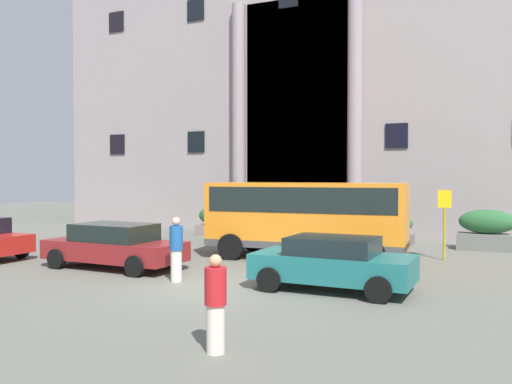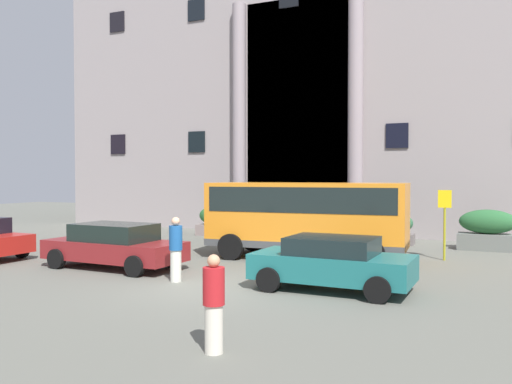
% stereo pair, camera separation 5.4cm
% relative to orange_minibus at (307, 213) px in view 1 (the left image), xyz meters
% --- Properties ---
extents(ground_plane, '(80.00, 64.00, 0.12)m').
position_rel_orange_minibus_xyz_m(ground_plane, '(-0.88, -5.50, -1.65)').
color(ground_plane, '#626359').
extents(office_building_facade, '(33.41, 9.60, 21.55)m').
position_rel_orange_minibus_xyz_m(office_building_facade, '(-0.89, 11.98, 9.18)').
color(office_building_facade, gray).
rests_on(office_building_facade, ground_plane).
extents(orange_minibus, '(6.95, 2.95, 2.65)m').
position_rel_orange_minibus_xyz_m(orange_minibus, '(0.00, 0.00, 0.00)').
color(orange_minibus, orange).
rests_on(orange_minibus, ground_plane).
extents(bus_stop_sign, '(0.44, 0.08, 2.40)m').
position_rel_orange_minibus_xyz_m(bus_stop_sign, '(4.40, 1.62, -0.09)').
color(bus_stop_sign, '#9A9A1E').
rests_on(bus_stop_sign, ground_plane).
extents(hedge_planter_far_east, '(1.64, 0.78, 1.34)m').
position_rel_orange_minibus_xyz_m(hedge_planter_far_east, '(2.06, 5.29, -0.94)').
color(hedge_planter_far_east, slate).
rests_on(hedge_planter_far_east, ground_plane).
extents(hedge_planter_entrance_right, '(2.20, 1.00, 1.58)m').
position_rel_orange_minibus_xyz_m(hedge_planter_entrance_right, '(5.70, 4.95, -0.83)').
color(hedge_planter_entrance_right, slate).
rests_on(hedge_planter_entrance_right, ground_plane).
extents(hedge_planter_west, '(1.66, 0.80, 1.41)m').
position_rel_orange_minibus_xyz_m(hedge_planter_west, '(-6.45, 4.98, -0.91)').
color(hedge_planter_west, gray).
rests_on(hedge_planter_west, ground_plane).
extents(hedge_planter_entrance_left, '(1.47, 0.94, 1.56)m').
position_rel_orange_minibus_xyz_m(hedge_planter_entrance_left, '(-3.20, 5.09, -0.84)').
color(hedge_planter_entrance_left, slate).
rests_on(hedge_planter_entrance_left, ground_plane).
extents(white_taxi_kerbside, '(4.55, 2.11, 1.39)m').
position_rel_orange_minibus_xyz_m(white_taxi_kerbside, '(-4.86, -4.28, -0.87)').
color(white_taxi_kerbside, maroon).
rests_on(white_taxi_kerbside, ground_plane).
extents(parked_sedan_second, '(4.01, 2.08, 1.34)m').
position_rel_orange_minibus_xyz_m(parked_sedan_second, '(2.26, -4.55, -0.89)').
color(parked_sedan_second, '#1C6766').
rests_on(parked_sedan_second, ground_plane).
extents(motorcycle_far_end, '(1.90, 0.64, 0.89)m').
position_rel_orange_minibus_xyz_m(motorcycle_far_end, '(-6.27, -2.09, -1.14)').
color(motorcycle_far_end, black).
rests_on(motorcycle_far_end, ground_plane).
extents(pedestrian_child_trailing, '(0.36, 0.36, 1.61)m').
position_rel_orange_minibus_xyz_m(pedestrian_child_trailing, '(1.87, -9.98, -0.78)').
color(pedestrian_child_trailing, beige).
rests_on(pedestrian_child_trailing, ground_plane).
extents(pedestrian_man_crossing, '(0.36, 0.36, 1.76)m').
position_rel_orange_minibus_xyz_m(pedestrian_man_crossing, '(-1.92, -5.29, -0.70)').
color(pedestrian_man_crossing, beige).
rests_on(pedestrian_man_crossing, ground_plane).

